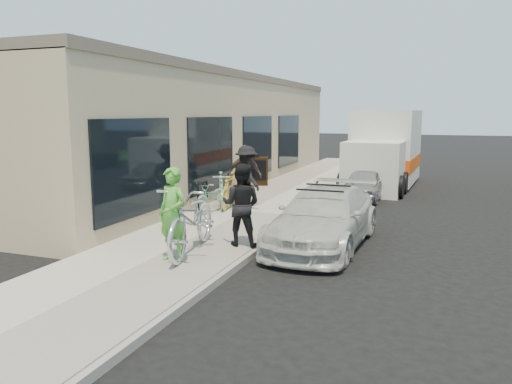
% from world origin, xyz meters
% --- Properties ---
extents(ground, '(120.00, 120.00, 0.00)m').
position_xyz_m(ground, '(0.00, 0.00, 0.00)').
color(ground, black).
rests_on(ground, ground).
extents(sidewalk, '(3.00, 34.00, 0.15)m').
position_xyz_m(sidewalk, '(-2.00, 3.00, 0.07)').
color(sidewalk, '#ADA89C').
rests_on(sidewalk, ground).
extents(curb, '(0.12, 34.00, 0.13)m').
position_xyz_m(curb, '(-0.45, 3.00, 0.07)').
color(curb, gray).
rests_on(curb, ground).
extents(storefront, '(3.60, 20.00, 4.22)m').
position_xyz_m(storefront, '(-5.24, 7.99, 2.12)').
color(storefront, '#C9B18C').
rests_on(storefront, ground).
extents(bike_rack, '(0.08, 0.62, 0.87)m').
position_xyz_m(bike_rack, '(-2.96, 2.29, 0.68)').
color(bike_rack, black).
rests_on(bike_rack, sidewalk).
extents(sandwich_board, '(0.82, 0.83, 1.06)m').
position_xyz_m(sandwich_board, '(-3.34, 7.76, 0.69)').
color(sandwich_board, '#32200D').
rests_on(sandwich_board, sidewalk).
extents(sedan_white, '(1.91, 4.34, 1.28)m').
position_xyz_m(sedan_white, '(0.67, 0.77, 0.62)').
color(sedan_white, beige).
rests_on(sedan_white, ground).
extents(sedan_silver, '(1.34, 3.04, 1.02)m').
position_xyz_m(sedan_silver, '(0.62, 6.98, 0.51)').
color(sedan_silver, '#949498').
rests_on(sedan_silver, ground).
extents(moving_truck, '(2.49, 6.02, 2.91)m').
position_xyz_m(moving_truck, '(0.86, 10.45, 1.29)').
color(moving_truck, silver).
rests_on(moving_truck, ground).
extents(tandem_bike, '(1.28, 2.62, 1.32)m').
position_xyz_m(tandem_bike, '(-1.48, -1.11, 0.81)').
color(tandem_bike, silver).
rests_on(tandem_bike, sidewalk).
extents(woman_rider, '(0.72, 0.58, 1.71)m').
position_xyz_m(woman_rider, '(-1.55, -1.75, 1.01)').
color(woman_rider, '#50A938').
rests_on(woman_rider, sidewalk).
extents(man_standing, '(0.86, 0.70, 1.67)m').
position_xyz_m(man_standing, '(-0.80, -0.29, 0.98)').
color(man_standing, black).
rests_on(man_standing, sidewalk).
extents(cruiser_bike_a, '(1.14, 1.71, 1.00)m').
position_xyz_m(cruiser_bike_a, '(-2.86, 3.27, 0.65)').
color(cruiser_bike_a, '#7CB9A5').
rests_on(cruiser_bike_a, sidewalk).
extents(cruiser_bike_b, '(0.88, 1.67, 0.83)m').
position_xyz_m(cruiser_bike_b, '(-2.76, 2.63, 0.57)').
color(cruiser_bike_b, '#7CB9A5').
rests_on(cruiser_bike_b, sidewalk).
extents(cruiser_bike_c, '(0.67, 1.71, 1.00)m').
position_xyz_m(cruiser_bike_c, '(-2.62, 3.38, 0.65)').
color(cruiser_bike_c, gold).
rests_on(cruiser_bike_c, sidewalk).
extents(bystander_a, '(1.30, 1.22, 1.76)m').
position_xyz_m(bystander_a, '(-2.18, 3.52, 1.03)').
color(bystander_a, black).
rests_on(bystander_a, sidewalk).
extents(bystander_b, '(1.06, 0.52, 1.75)m').
position_xyz_m(bystander_b, '(-2.39, 3.86, 1.03)').
color(bystander_b, brown).
rests_on(bystander_b, sidewalk).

